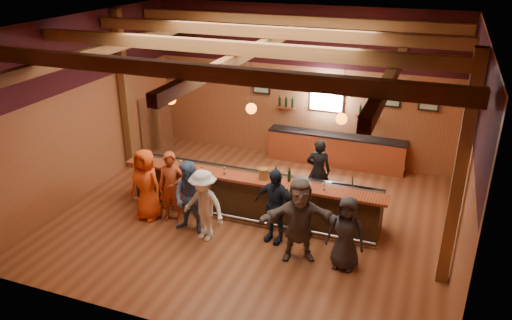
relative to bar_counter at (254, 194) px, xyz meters
The scene contains 27 objects.
room 2.69m from the bar_counter, 100.24° to the right, with size 9.04×9.00×4.52m.
bar_counter is the anchor object (origin of this frame).
back_bar_cabinet 3.76m from the bar_counter, 71.66° to the left, with size 4.00×0.52×0.95m.
window 4.17m from the bar_counter, 78.34° to the left, with size 0.95×0.09×0.95m.
framed_pictures 4.42m from the bar_counter, 66.46° to the left, with size 5.35×0.05×0.45m.
wine_shelves 3.97m from the bar_counter, 78.14° to the left, with size 3.00×0.18×0.30m.
pendant_lights 2.19m from the bar_counter, 96.37° to the right, with size 4.24×0.24×1.37m.
stainless_fridge 4.81m from the bar_counter, 149.24° to the left, with size 0.70×0.70×1.80m, color silver.
customer_orange 2.55m from the bar_counter, 155.22° to the right, with size 0.85×0.55×1.74m, color #E24A15.
customer_redvest 1.97m from the bar_counter, 150.54° to the right, with size 0.63×0.41×1.72m, color #A03C1D.
customer_denim 1.66m from the bar_counter, 129.18° to the right, with size 0.83×0.64×1.70m, color #455F8B.
customer_white 1.59m from the bar_counter, 113.84° to the right, with size 1.06×0.61×1.65m, color white.
customer_navy 1.31m from the bar_counter, 49.17° to the right, with size 1.00×0.42×1.71m, color #192133.
customer_brown 2.10m from the bar_counter, 43.09° to the right, with size 1.66×0.53×1.79m, color #5A4F48.
customer_dark 2.84m from the bar_counter, 29.60° to the right, with size 0.76×0.50×1.56m, color #28282A.
bartender 1.74m from the bar_counter, 42.95° to the left, with size 0.61×0.40×1.67m, color black.
ice_bucket 0.83m from the bar_counter, 39.96° to the right, with size 0.23×0.23×0.25m, color brown.
bottle_a 0.94m from the bar_counter, 17.43° to the right, with size 0.07×0.07×0.33m.
bottle_b 1.18m from the bar_counter, 12.45° to the right, with size 0.07×0.07×0.34m.
glass_a 2.67m from the bar_counter, behind, with size 0.07×0.07×0.17m.
glass_b 1.96m from the bar_counter, 168.39° to the right, with size 0.07×0.07×0.16m.
glass_c 1.93m from the bar_counter, 168.47° to the right, with size 0.08×0.08×0.18m.
glass_d 1.42m from the bar_counter, 160.39° to the right, with size 0.07×0.07×0.16m.
glass_e 1.01m from the bar_counter, 150.51° to the right, with size 0.08×0.08×0.18m.
glass_f 1.03m from the bar_counter, 33.72° to the right, with size 0.07×0.07×0.17m.
glass_g 1.52m from the bar_counter, 10.40° to the right, with size 0.07×0.07×0.17m.
glass_h 1.92m from the bar_counter, 11.20° to the right, with size 0.07×0.07×0.16m.
Camera 1 is at (3.79, -9.76, 5.99)m, focal length 35.00 mm.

